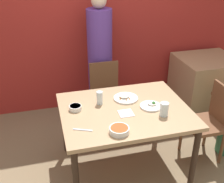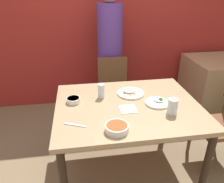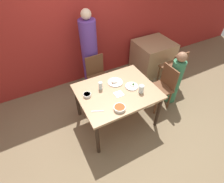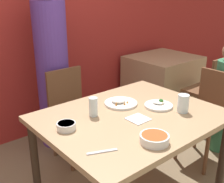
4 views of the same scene
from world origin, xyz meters
name	(u,v)px [view 2 (image 2 of 4)]	position (x,y,z in m)	size (l,w,h in m)	color
ground_plane	(126,167)	(0.00, 0.00, 0.00)	(10.00, 10.00, 0.00)	#847051
wall_back	(105,13)	(0.00, 1.55, 1.35)	(10.00, 0.06, 2.70)	#A82823
dining_table	(128,112)	(0.00, 0.00, 0.67)	(1.28, 1.02, 0.75)	tan
chair_adult_spot	(114,90)	(0.01, 0.85, 0.49)	(0.40, 0.40, 0.89)	brown
chair_child_spot	(224,122)	(0.98, -0.05, 0.49)	(0.40, 0.40, 0.89)	brown
person_adult	(110,59)	(0.01, 1.18, 0.79)	(0.33, 0.33, 1.71)	#5B3893
bowl_curry	(117,128)	(-0.17, -0.37, 0.78)	(0.18, 0.18, 0.05)	white
plate_rice_adult	(158,102)	(0.27, -0.03, 0.77)	(0.22, 0.22, 0.06)	white
plate_rice_child	(130,93)	(0.07, 0.20, 0.77)	(0.26, 0.26, 0.05)	white
bowl_rice_small	(73,100)	(-0.48, 0.11, 0.78)	(0.13, 0.13, 0.05)	white
glass_water_tall	(101,91)	(-0.22, 0.17, 0.82)	(0.06, 0.06, 0.14)	silver
glass_water_short	(173,107)	(0.33, -0.21, 0.82)	(0.08, 0.08, 0.14)	silver
napkin_folded	(128,109)	(-0.02, -0.09, 0.76)	(0.14, 0.14, 0.01)	white
fork_steel	(75,125)	(-0.47, -0.25, 0.76)	(0.17, 0.09, 0.01)	silver
background_table	(216,84)	(1.60, 1.05, 0.38)	(0.86, 0.78, 0.76)	tan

